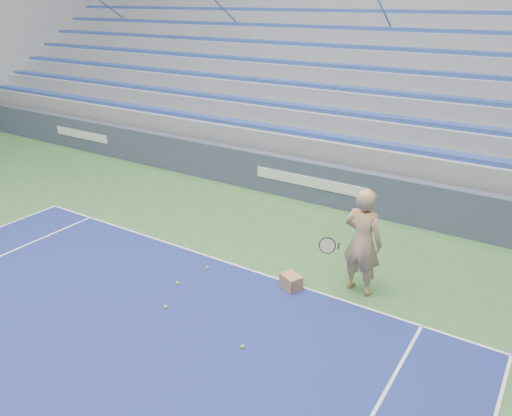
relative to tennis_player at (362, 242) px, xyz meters
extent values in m
cube|color=white|center=(-2.79, -0.48, -1.01)|extent=(10.97, 0.05, 0.00)
cube|color=#3C445C|center=(-2.79, 3.52, -0.47)|extent=(30.00, 0.30, 1.10)
cube|color=white|center=(-11.79, 3.36, -0.42)|extent=(2.60, 0.02, 0.28)
cube|color=white|center=(-2.79, 3.36, -0.42)|extent=(3.20, 0.02, 0.28)
cube|color=gray|center=(-2.79, 8.07, -0.47)|extent=(30.00, 8.50, 1.10)
cube|color=gray|center=(-2.79, 8.07, 0.33)|extent=(30.00, 8.50, 0.50)
cube|color=#2B479D|center=(-2.79, 4.19, 0.63)|extent=(29.60, 0.42, 0.11)
cube|color=gray|center=(-2.79, 8.49, 0.83)|extent=(30.00, 7.65, 0.50)
cube|color=#2B479D|center=(-2.79, 5.04, 1.13)|extent=(29.60, 0.42, 0.11)
cube|color=gray|center=(-2.79, 8.92, 1.33)|extent=(30.00, 6.80, 0.50)
cube|color=#2B479D|center=(-2.79, 5.89, 1.63)|extent=(29.60, 0.42, 0.11)
cube|color=gray|center=(-2.79, 9.34, 1.83)|extent=(30.00, 5.95, 0.50)
cube|color=#2B479D|center=(-2.79, 6.74, 2.13)|extent=(29.60, 0.42, 0.11)
cube|color=gray|center=(-2.79, 9.77, 2.33)|extent=(30.00, 5.10, 0.50)
cube|color=#2B479D|center=(-2.79, 7.59, 2.63)|extent=(29.60, 0.42, 0.11)
cube|color=gray|center=(-2.79, 10.19, 2.83)|extent=(30.00, 4.25, 0.50)
cube|color=#2B479D|center=(-2.79, 8.44, 3.13)|extent=(29.60, 0.42, 0.11)
cube|color=gray|center=(-2.79, 10.62, 3.33)|extent=(30.00, 3.40, 0.50)
cube|color=#2B479D|center=(-2.79, 9.29, 3.63)|extent=(29.60, 0.42, 0.11)
cube|color=gray|center=(-2.79, 11.04, 3.83)|extent=(30.00, 2.55, 0.50)
cube|color=gray|center=(-17.94, 8.07, 2.03)|extent=(0.30, 8.80, 6.10)
cube|color=gray|center=(-2.79, 12.62, 2.63)|extent=(31.00, 0.40, 7.30)
cylinder|color=#2F5BA4|center=(-14.79, 8.07, 3.58)|extent=(0.05, 8.53, 5.04)
cylinder|color=#2F5BA4|center=(-8.79, 8.07, 3.58)|extent=(0.05, 8.53, 5.04)
cylinder|color=#2F5BA4|center=(-2.79, 8.07, 3.58)|extent=(0.05, 8.53, 5.04)
imported|color=tan|center=(0.00, 0.00, 0.00)|extent=(0.80, 0.57, 2.04)
cylinder|color=black|center=(-0.35, -0.25, -0.07)|extent=(0.12, 0.27, 0.08)
cylinder|color=beige|center=(-0.45, -0.53, 0.03)|extent=(0.29, 0.16, 0.28)
torus|color=black|center=(-0.45, -0.53, 0.03)|extent=(0.31, 0.18, 0.30)
cube|color=#A87B51|center=(-1.10, -0.62, -0.88)|extent=(0.46, 0.41, 0.28)
cube|color=#B21E19|center=(-1.10, -0.77, -0.88)|extent=(0.28, 0.14, 0.13)
sphere|color=#B0D52B|center=(-2.63, -2.41, -0.99)|extent=(0.07, 0.07, 0.07)
sphere|color=#B0D52B|center=(-0.88, -2.57, -0.99)|extent=(0.07, 0.07, 0.07)
sphere|color=#B0D52B|center=(-2.99, -1.69, -0.99)|extent=(0.07, 0.07, 0.07)
sphere|color=#B0D52B|center=(-2.87, -0.91, -0.99)|extent=(0.07, 0.07, 0.07)
camera|label=1|loc=(2.73, -7.79, 4.07)|focal=35.00mm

